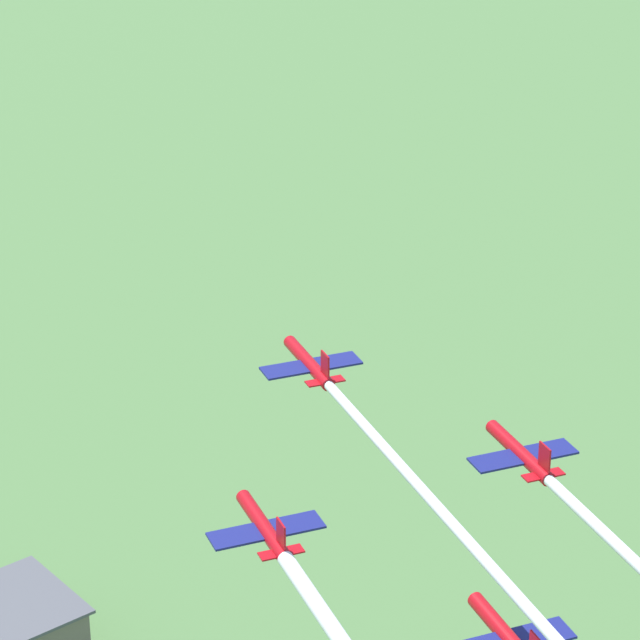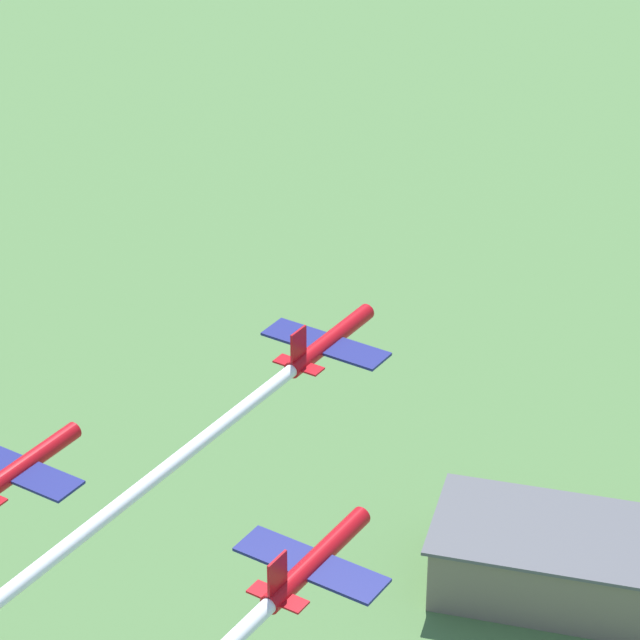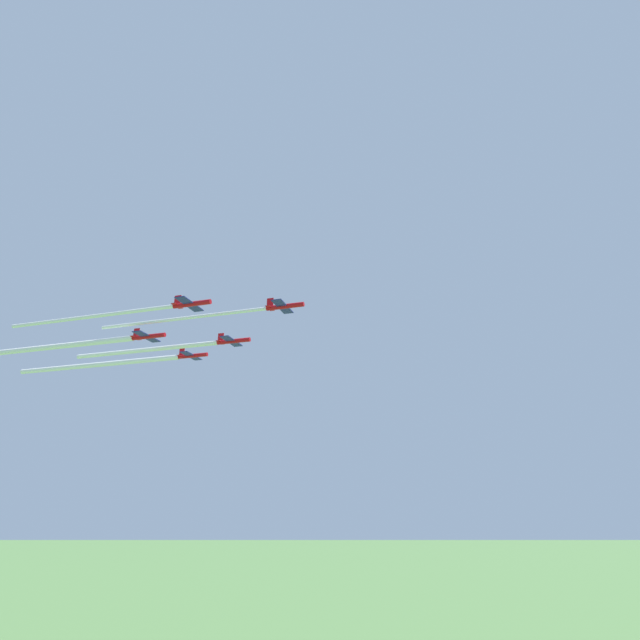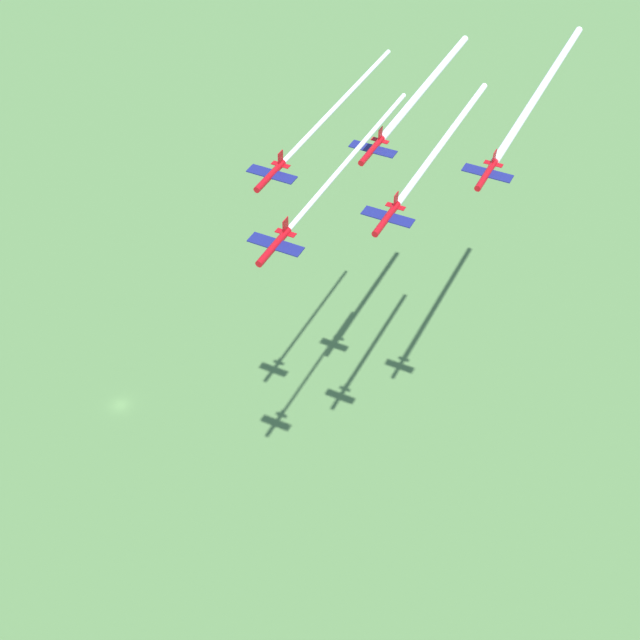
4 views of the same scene
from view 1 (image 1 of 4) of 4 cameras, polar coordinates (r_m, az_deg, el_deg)
name	(u,v)px [view 1 (image 1 of 4)]	position (r m, az deg, el deg)	size (l,w,h in m)	color
jet_0	(310,364)	(113.45, -0.38, -1.67)	(7.87, 8.11, 2.73)	#B20C14
jet_1	(265,528)	(98.99, -2.08, -7.84)	(7.87, 8.11, 2.73)	#B20C14
jet_2	(522,454)	(104.95, 7.60, -5.02)	(7.87, 8.11, 2.73)	#B20C14
jet_4	(509,639)	(90.46, 7.14, -11.83)	(7.87, 8.11, 2.73)	#B20C14
smoke_trail_0	(451,523)	(94.32, 4.97, -7.61)	(13.04, 38.72, 0.73)	white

